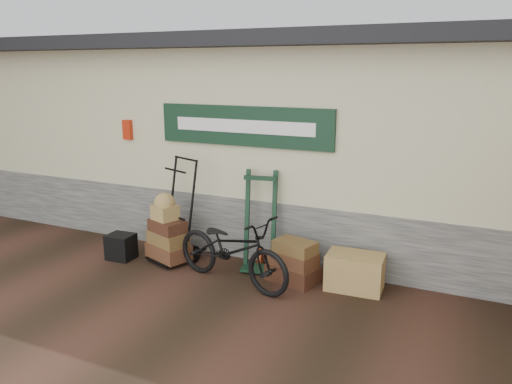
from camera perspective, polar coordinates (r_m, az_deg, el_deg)
ground at (r=6.49m, az=-2.74°, el=-10.90°), size 80.00×80.00×0.00m
station_building at (r=8.48m, az=5.72°, el=6.38°), size 14.40×4.10×3.20m
porter_trolley at (r=7.24m, az=-9.04°, el=-1.97°), size 0.91×0.80×1.52m
green_barrow at (r=6.86m, az=0.43°, el=-3.31°), size 0.57×0.51×1.37m
suitcase_stack at (r=6.58m, az=4.25°, el=-7.84°), size 0.73×0.56×0.57m
wicker_hamper at (r=6.50m, az=11.23°, el=-8.93°), size 0.73×0.50×0.46m
black_trunk at (r=7.61m, az=-15.17°, el=-6.04°), size 0.39×0.34×0.37m
bicycle at (r=6.42m, az=-2.76°, el=-6.12°), size 1.03×1.90×1.05m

